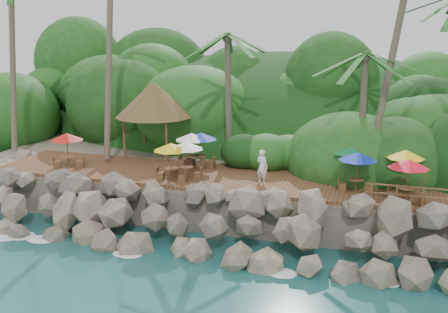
% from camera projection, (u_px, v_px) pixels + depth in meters
% --- Properties ---
extents(ground, '(140.00, 140.00, 0.00)m').
position_uv_depth(ground, '(184.00, 262.00, 23.30)').
color(ground, '#19514F').
rests_on(ground, ground).
extents(land_base, '(32.00, 25.20, 2.10)m').
position_uv_depth(land_base, '(265.00, 157.00, 37.89)').
color(land_base, gray).
rests_on(land_base, ground).
extents(jungle_hill, '(44.80, 28.00, 15.40)m').
position_uv_depth(jungle_hill, '(285.00, 149.00, 45.09)').
color(jungle_hill, '#143811').
rests_on(jungle_hill, ground).
extents(seawall, '(29.00, 4.00, 2.30)m').
position_uv_depth(seawall, '(199.00, 222.00, 24.88)').
color(seawall, gray).
rests_on(seawall, ground).
extents(terrace, '(26.00, 5.00, 0.20)m').
position_uv_depth(terrace, '(224.00, 178.00, 28.34)').
color(terrace, brown).
rests_on(terrace, land_base).
extents(jungle_foliage, '(44.00, 16.00, 12.00)m').
position_uv_depth(jungle_foliage, '(262.00, 174.00, 37.21)').
color(jungle_foliage, '#143811').
rests_on(jungle_foliage, ground).
extents(foam_line, '(25.20, 0.80, 0.06)m').
position_uv_depth(foam_line, '(186.00, 258.00, 23.57)').
color(foam_line, white).
rests_on(foam_line, ground).
extents(palapa, '(4.83, 4.83, 4.60)m').
position_uv_depth(palapa, '(154.00, 99.00, 32.46)').
color(palapa, brown).
rests_on(palapa, ground).
extents(dining_clusters, '(20.07, 4.94, 2.02)m').
position_uv_depth(dining_clusters, '(252.00, 149.00, 27.19)').
color(dining_clusters, brown).
rests_on(dining_clusters, terrace).
extents(waiter, '(0.76, 0.64, 1.78)m').
position_uv_depth(waiter, '(262.00, 167.00, 26.83)').
color(waiter, white).
rests_on(waiter, terrace).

